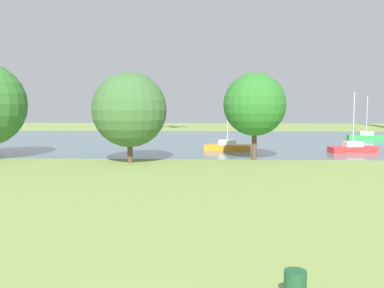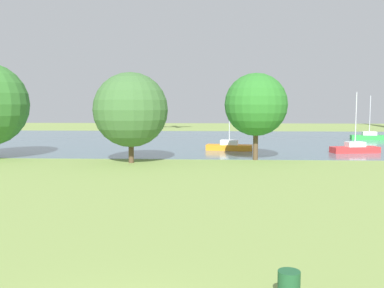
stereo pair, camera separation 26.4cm
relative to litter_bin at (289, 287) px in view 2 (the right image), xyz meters
name	(u,v)px [view 2 (the right image)]	position (x,y,z in m)	size (l,w,h in m)	color
ground_plane	(184,174)	(-4.02, 19.80, -0.40)	(160.00, 160.00, 0.00)	#7F994C
litter_bin	(289,287)	(0.00, 0.00, 0.00)	(0.56, 0.56, 0.80)	#1E512D
water_surface	(199,140)	(-4.02, 47.80, -0.39)	(140.00, 40.00, 0.02)	slate
sailboat_red	(355,148)	(12.22, 33.93, 0.05)	(5.01, 2.47, 6.07)	red
sailboat_green	(369,136)	(19.28, 50.37, 0.05)	(4.93, 2.01, 6.00)	green
sailboat_orange	(229,146)	(-0.35, 35.41, 0.05)	(4.96, 2.15, 5.66)	orange
tree_mid_shore	(131,110)	(-8.84, 25.39, 4.02)	(6.21, 6.21, 7.53)	brown
tree_west_far	(256,105)	(1.71, 27.84, 4.44)	(5.48, 5.48, 7.60)	brown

